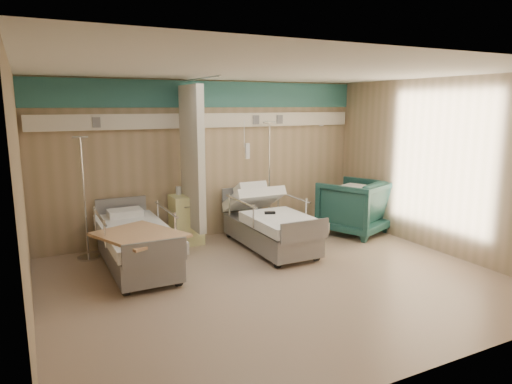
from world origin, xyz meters
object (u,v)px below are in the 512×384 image
Objects in this scene: iv_stand_right at (269,209)px; bed_left at (137,249)px; visitor_armchair at (354,207)px; bed_right at (270,230)px; iv_stand_left at (87,234)px; bedside_cabinet at (186,219)px.

bed_left is at bearing -160.60° from iv_stand_right.
bed_left is 1.96× the size of visitor_armchair.
iv_stand_right is at bearing 19.40° from bed_left.
visitor_armchair is (4.05, 0.10, 0.19)m from bed_left.
iv_stand_right reaches higher than bed_left.
bed_right is at bearing -117.74° from iv_stand_right.
iv_stand_left reaches higher than bed_left.
bedside_cabinet is at bearing 2.16° from iv_stand_left.
bed_left is 1.39m from bedside_cabinet.
bedside_cabinet is (1.05, 0.90, 0.11)m from bed_left.
iv_stand_right is (2.70, 0.95, 0.11)m from bed_left.
bed_right is at bearing 0.00° from bed_left.
bedside_cabinet is 0.77× the size of visitor_armchair.
bed_left is 1.04× the size of iv_stand_right.
iv_stand_right reaches higher than iv_stand_left.
visitor_armchair is 4.69m from iv_stand_left.
iv_stand_left is (-3.28, -0.11, -0.03)m from iv_stand_right.
bedside_cabinet reaches higher than bed_right.
iv_stand_left is (-2.78, 0.84, 0.08)m from bed_right.
bed_left is 2.54× the size of bedside_cabinet.
visitor_armchair is at bearing -14.87° from bedside_cabinet.
iv_stand_left is at bearing 124.83° from bed_left.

